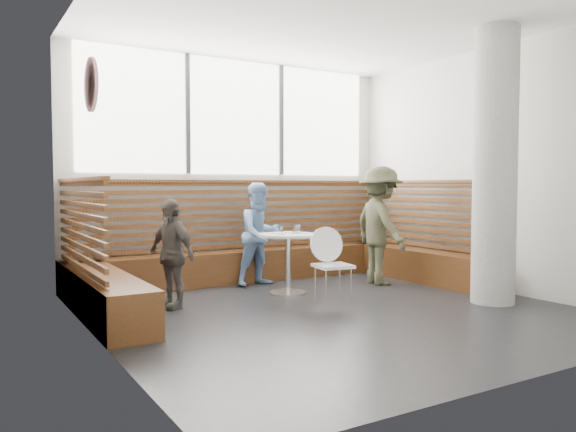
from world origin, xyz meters
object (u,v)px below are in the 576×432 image
cafe_table (288,251)px  cafe_chair (330,258)px  child_left (171,254)px  concrete_column (495,166)px  adult_man (380,225)px  child_back (261,234)px

cafe_table → cafe_chair: cafe_chair is taller
cafe_table → child_left: (-1.55, -0.04, 0.06)m
concrete_column → adult_man: concrete_column is taller
concrete_column → child_left: (-3.34, 1.67, -0.99)m
child_back → child_left: bearing=-161.1°
cafe_table → adult_man: 1.51m
concrete_column → child_left: 3.86m
cafe_chair → concrete_column: bearing=-24.6°
adult_man → child_left: bearing=99.2°
adult_man → child_left: size_ratio=1.34×
cafe_table → child_back: child_back is taller
concrete_column → cafe_chair: bearing=147.0°
concrete_column → cafe_chair: concrete_column is taller
concrete_column → child_left: size_ratio=2.61×
concrete_column → adult_man: (-0.31, 1.67, -0.78)m
concrete_column → child_back: size_ratio=2.26×
concrete_column → adult_man: 1.86m
concrete_column → adult_man: bearing=100.5°
adult_man → child_back: 1.68m
child_back → cafe_table: bearing=-97.0°
adult_man → child_back: size_ratio=1.16×
cafe_chair → child_back: child_back is taller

